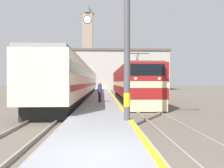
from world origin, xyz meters
TOP-DOWN VIEW (x-y plane):
  - ground_plane at (0.00, 30.00)m, footprint 200.00×200.00m
  - platform at (0.00, 25.00)m, footprint 3.02×140.00m
  - rail_track_near at (3.13, 25.00)m, footprint 2.83×140.00m
  - rail_track_far at (-2.91, 25.00)m, footprint 2.83×140.00m
  - locomotive_train at (3.13, 18.34)m, footprint 2.92×17.98m
  - passenger_train at (-2.91, 25.13)m, footprint 2.92×39.33m
  - catenary_mast at (1.27, 4.62)m, footprint 2.21×0.30m
  - person_on_platform at (-0.12, 13.21)m, footprint 0.34×0.34m
  - clock_tower at (-4.47, 60.93)m, footprint 3.77×3.77m
  - station_building at (2.63, 54.49)m, footprint 29.66×9.78m

SIDE VIEW (x-z plane):
  - ground_plane at x=0.00m, z-range 0.00..0.00m
  - rail_track_near at x=3.13m, z-range -0.05..0.11m
  - rail_track_far at x=-2.91m, z-range -0.05..0.11m
  - platform at x=0.00m, z-range 0.00..0.41m
  - person_on_platform at x=-0.12m, z-range 0.45..2.16m
  - locomotive_train at x=3.13m, z-range -0.44..4.16m
  - passenger_train at x=-2.91m, z-range 0.15..4.10m
  - catenary_mast at x=1.27m, z-range 0.34..8.68m
  - station_building at x=2.63m, z-range 0.02..10.58m
  - clock_tower at x=-4.47m, z-range 0.67..25.90m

